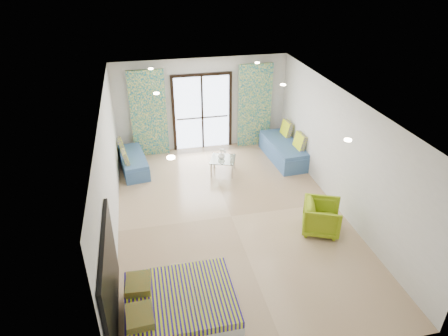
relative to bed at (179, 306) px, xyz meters
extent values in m
cube|color=black|center=(1.47, 6.27, 1.98)|extent=(1.76, 0.08, 0.08)
cube|color=black|center=(0.63, 6.27, 0.84)|extent=(0.08, 0.08, 2.20)
cube|color=black|center=(2.31, 6.27, 0.84)|extent=(0.08, 0.08, 2.20)
cube|color=black|center=(1.47, 6.27, 0.84)|extent=(0.05, 0.06, 2.20)
cube|color=#595451|center=(1.47, 6.29, 0.69)|extent=(1.52, 0.03, 0.04)
cube|color=white|center=(-0.08, 6.13, 0.99)|extent=(1.00, 0.10, 2.50)
cube|color=white|center=(3.02, 6.13, 0.99)|extent=(1.00, 0.10, 2.50)
cylinder|color=#FFE0B2|center=(0.07, 0.56, 2.41)|extent=(0.12, 0.12, 0.02)
cylinder|color=#FFE0B2|center=(2.87, 0.56, 2.41)|extent=(0.12, 0.12, 0.02)
cylinder|color=#FFE0B2|center=(0.07, 3.56, 2.41)|extent=(0.12, 0.12, 0.02)
cylinder|color=#FFE0B2|center=(2.87, 3.56, 2.41)|extent=(0.12, 0.12, 0.02)
cylinder|color=#FFE0B2|center=(0.07, 5.56, 2.41)|extent=(0.12, 0.12, 0.02)
cylinder|color=#FFE0B2|center=(2.87, 5.56, 2.41)|extent=(0.12, 0.12, 0.02)
cube|color=black|center=(-0.99, 0.00, 0.79)|extent=(0.06, 2.10, 1.50)
cube|color=silver|center=(-1.00, 1.25, 0.79)|extent=(0.02, 0.10, 0.10)
cube|color=silver|center=(0.02, 0.00, -0.08)|extent=(1.77, 1.42, 0.35)
cube|color=#28178C|center=(0.02, 0.00, 0.16)|extent=(1.75, 1.44, 0.13)
cube|color=#155F3D|center=(-0.61, -0.34, 0.29)|extent=(0.42, 0.51, 0.12)
cube|color=#155F3D|center=(-0.61, 0.34, 0.29)|extent=(0.43, 0.51, 0.12)
cube|color=#3A5D8C|center=(-0.63, 5.26, -0.08)|extent=(0.84, 1.68, 0.36)
cube|color=#3A5D8C|center=(-0.63, 5.26, 0.15)|extent=(0.82, 1.64, 0.09)
cube|color=#28178C|center=(-0.80, 4.86, 0.35)|extent=(0.23, 0.42, 0.37)
cube|color=#28178C|center=(-0.90, 5.60, 0.35)|extent=(0.23, 0.42, 0.37)
cube|color=#3A5D8C|center=(3.57, 4.99, -0.04)|extent=(0.87, 1.98, 0.43)
cube|color=#3A5D8C|center=(3.57, 4.99, 0.23)|extent=(0.85, 1.94, 0.11)
cube|color=#28178C|center=(3.87, 4.55, 0.48)|extent=(0.24, 0.50, 0.45)
cube|color=#28178C|center=(3.82, 5.46, 0.48)|extent=(0.24, 0.50, 0.45)
cylinder|color=silver|center=(1.37, 4.41, -0.05)|extent=(0.07, 0.07, 0.41)
cylinder|color=silver|center=(1.89, 4.22, -0.05)|extent=(0.07, 0.07, 0.41)
cylinder|color=silver|center=(1.55, 4.93, -0.05)|extent=(0.07, 0.07, 0.41)
cylinder|color=silver|center=(2.08, 4.75, -0.05)|extent=(0.07, 0.07, 0.41)
cube|color=#8CA59E|center=(1.72, 4.58, 0.16)|extent=(0.81, 0.81, 0.02)
sphere|color=white|center=(1.77, 4.56, 0.38)|extent=(0.07, 0.07, 0.07)
sphere|color=white|center=(1.74, 4.63, 0.40)|extent=(0.07, 0.07, 0.07)
sphere|color=white|center=(1.67, 4.59, 0.43)|extent=(0.07, 0.07, 0.07)
sphere|color=white|center=(1.70, 4.53, 0.45)|extent=(0.07, 0.07, 0.07)
imported|color=white|center=(1.68, 4.59, 0.27)|extent=(0.22, 0.23, 0.20)
imported|color=#89A415|center=(3.22, 1.66, 0.13)|extent=(0.94, 0.96, 0.77)
camera|label=1|loc=(-0.28, -4.62, 5.07)|focal=32.00mm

